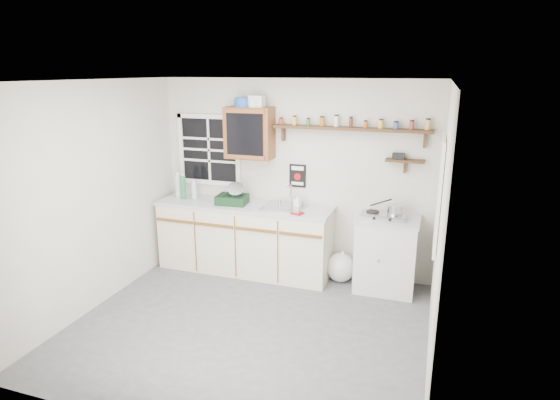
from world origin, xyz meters
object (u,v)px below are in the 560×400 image
(upper_cabinet, at_px, (249,133))
(right_cabinet, at_px, (386,254))
(dish_rack, at_px, (233,197))
(spice_shelf, at_px, (352,128))
(hotplate, at_px, (383,215))
(main_cabinet, at_px, (245,237))

(upper_cabinet, bearing_deg, right_cabinet, -3.76)
(upper_cabinet, bearing_deg, dish_rack, -133.12)
(upper_cabinet, height_order, dish_rack, upper_cabinet)
(right_cabinet, relative_size, spice_shelf, 0.48)
(hotplate, bearing_deg, right_cabinet, 17.23)
(right_cabinet, xyz_separation_m, upper_cabinet, (-1.80, 0.12, 1.37))
(dish_rack, bearing_deg, upper_cabinet, 42.05)
(main_cabinet, distance_m, dish_rack, 0.57)
(spice_shelf, bearing_deg, dish_rack, -170.31)
(main_cabinet, height_order, right_cabinet, main_cabinet)
(upper_cabinet, relative_size, dish_rack, 1.59)
(right_cabinet, bearing_deg, upper_cabinet, 176.24)
(main_cabinet, xyz_separation_m, dish_rack, (-0.13, -0.04, 0.55))
(right_cabinet, bearing_deg, dish_rack, -178.21)
(upper_cabinet, relative_size, spice_shelf, 0.34)
(right_cabinet, distance_m, upper_cabinet, 2.26)
(main_cabinet, bearing_deg, spice_shelf, 9.14)
(hotplate, bearing_deg, spice_shelf, 153.68)
(hotplate, bearing_deg, dish_rack, 179.60)
(main_cabinet, relative_size, spice_shelf, 1.21)
(main_cabinet, height_order, upper_cabinet, upper_cabinet)
(dish_rack, bearing_deg, right_cabinet, -3.04)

